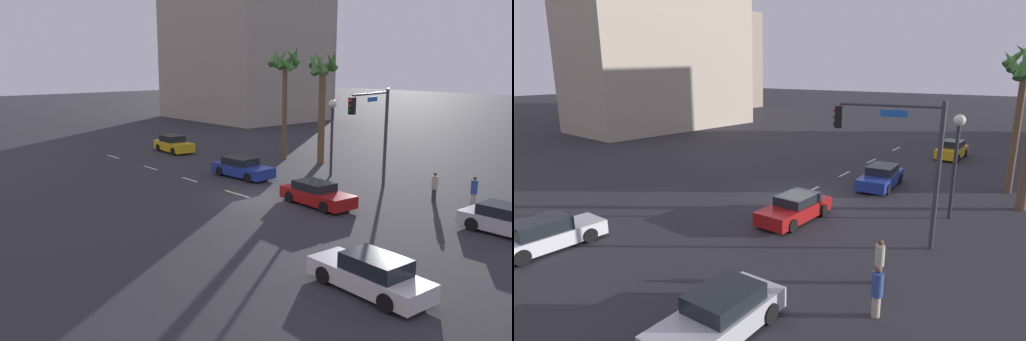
# 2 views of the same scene
# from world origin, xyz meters

# --- Properties ---
(ground_plane) EXTENTS (220.00, 220.00, 0.00)m
(ground_plane) POSITION_xyz_m (0.00, 0.00, 0.00)
(ground_plane) COLOR #28282D
(lane_stripe_0) EXTENTS (2.13, 0.14, 0.01)m
(lane_stripe_0) POSITION_xyz_m (-18.00, 0.00, 0.01)
(lane_stripe_0) COLOR silver
(lane_stripe_0) RESTS_ON ground_plane
(lane_stripe_1) EXTENTS (1.93, 0.14, 0.01)m
(lane_stripe_1) POSITION_xyz_m (-11.77, 0.00, 0.01)
(lane_stripe_1) COLOR silver
(lane_stripe_1) RESTS_ON ground_plane
(lane_stripe_2) EXTENTS (1.81, 0.14, 0.01)m
(lane_stripe_2) POSITION_xyz_m (-6.50, 0.00, 0.01)
(lane_stripe_2) COLOR silver
(lane_stripe_2) RESTS_ON ground_plane
(lane_stripe_3) EXTENTS (2.32, 0.14, 0.01)m
(lane_stripe_3) POSITION_xyz_m (-1.40, 0.00, 0.01)
(lane_stripe_3) COLOR silver
(lane_stripe_3) RESTS_ON ground_plane
(car_0) EXTENTS (4.55, 1.97, 1.35)m
(car_0) POSITION_xyz_m (12.22, -5.01, 0.62)
(car_0) COLOR silver
(car_0) RESTS_ON ground_plane
(car_1) EXTENTS (4.72, 2.14, 1.35)m
(car_1) POSITION_xyz_m (-4.90, 3.24, 0.63)
(car_1) COLOR navy
(car_1) RESTS_ON ground_plane
(car_2) EXTENTS (4.52, 2.04, 1.28)m
(car_2) POSITION_xyz_m (3.37, 1.81, 0.60)
(car_2) COLOR maroon
(car_2) RESTS_ON ground_plane
(car_3) EXTENTS (4.31, 1.98, 1.46)m
(car_3) POSITION_xyz_m (-16.77, 5.13, 0.67)
(car_3) COLOR gold
(car_3) RESTS_ON ground_plane
(car_4) EXTENTS (4.29, 1.95, 1.32)m
(car_4) POSITION_xyz_m (12.46, 4.81, 0.61)
(car_4) COLOR #B7B7BC
(car_4) RESTS_ON ground_plane
(traffic_signal) EXTENTS (0.90, 4.51, 6.17)m
(traffic_signal) POSITION_xyz_m (3.30, 6.82, 4.16)
(traffic_signal) COLOR #38383D
(traffic_signal) RESTS_ON ground_plane
(streetlamp) EXTENTS (0.56, 0.56, 5.26)m
(streetlamp) POSITION_xyz_m (-1.21, 8.16, 3.76)
(streetlamp) COLOR #2D2D33
(streetlamp) RESTS_ON ground_plane
(pedestrian_0) EXTENTS (0.36, 0.36, 1.66)m
(pedestrian_0) POSITION_xyz_m (9.10, 8.15, 0.87)
(pedestrian_0) COLOR #B2A58C
(pedestrian_0) RESTS_ON ground_plane
(pedestrian_1) EXTENTS (0.43, 0.43, 1.65)m
(pedestrian_1) POSITION_xyz_m (7.11, 7.50, 0.87)
(pedestrian_1) COLOR #333338
(pedestrian_1) RESTS_ON ground_plane
(palm_tree_0) EXTENTS (2.92, 2.77, 9.02)m
(palm_tree_0) POSITION_xyz_m (-7.99, 10.17, 6.97)
(palm_tree_0) COLOR brown
(palm_tree_0) RESTS_ON ground_plane
(building_1) EXTENTS (20.52, 14.75, 17.48)m
(building_1) POSITION_xyz_m (-36.51, -42.84, 8.74)
(building_1) COLOR gray
(building_1) RESTS_ON ground_plane
(building_3) EXTENTS (22.64, 13.02, 18.28)m
(building_3) POSITION_xyz_m (-15.95, -29.45, 9.14)
(building_3) COLOR #B2A38E
(building_3) RESTS_ON ground_plane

